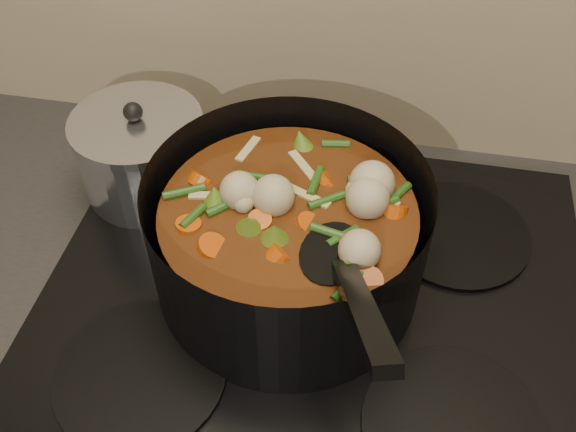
# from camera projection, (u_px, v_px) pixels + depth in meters

# --- Properties ---
(stovetop) EXTENTS (0.62, 0.54, 0.03)m
(stovetop) POSITION_uv_depth(u_px,v_px,m) (313.00, 303.00, 0.74)
(stovetop) COLOR black
(stovetop) RESTS_ON counter
(stockpot) EXTENTS (0.32, 0.40, 0.22)m
(stockpot) POSITION_uv_depth(u_px,v_px,m) (288.00, 238.00, 0.70)
(stockpot) COLOR black
(stockpot) RESTS_ON stovetop
(saucepan) EXTENTS (0.16, 0.16, 0.14)m
(saucepan) POSITION_uv_depth(u_px,v_px,m) (142.00, 154.00, 0.82)
(saucepan) COLOR silver
(saucepan) RESTS_ON stovetop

